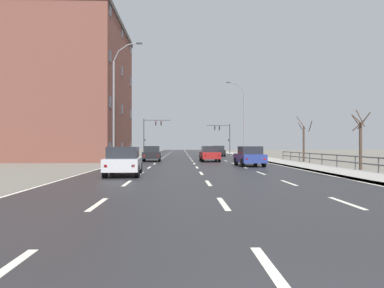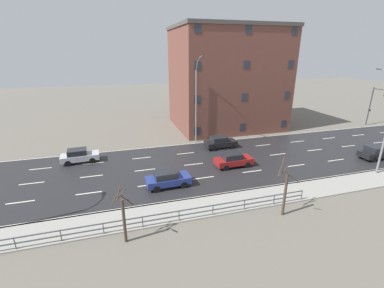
% 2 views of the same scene
% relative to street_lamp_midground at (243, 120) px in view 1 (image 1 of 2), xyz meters
% --- Properties ---
extents(ground_plane, '(160.00, 160.00, 0.12)m').
position_rel_street_lamp_midground_xyz_m(ground_plane, '(-7.43, 1.60, -5.15)').
color(ground_plane, '#666056').
extents(road_asphalt_strip, '(14.00, 120.00, 0.03)m').
position_rel_street_lamp_midground_xyz_m(road_asphalt_strip, '(-7.43, 13.60, -5.08)').
color(road_asphalt_strip, '#232326').
rests_on(road_asphalt_strip, ground).
extents(sidewalk_right, '(3.00, 120.00, 0.12)m').
position_rel_street_lamp_midground_xyz_m(sidewalk_right, '(1.00, 13.60, -5.03)').
color(sidewalk_right, gray).
rests_on(sidewalk_right, ground).
extents(guardrail, '(0.07, 31.94, 1.00)m').
position_rel_street_lamp_midground_xyz_m(guardrail, '(2.42, -26.77, -4.39)').
color(guardrail, '#515459').
rests_on(guardrail, ground).
extents(street_lamp_midground, '(2.60, 0.24, 10.43)m').
position_rel_street_lamp_midground_xyz_m(street_lamp_midground, '(0.00, 0.00, 0.00)').
color(street_lamp_midground, slate).
rests_on(street_lamp_midground, ground).
extents(street_lamp_left_bank, '(2.82, 0.24, 11.50)m').
position_rel_street_lamp_midground_xyz_m(street_lamp_left_bank, '(-14.85, -14.79, 0.51)').
color(street_lamp_left_bank, slate).
rests_on(street_lamp_left_bank, ground).
extents(traffic_signal_right, '(4.38, 0.36, 5.59)m').
position_rel_street_lamp_midground_xyz_m(traffic_signal_right, '(-0.61, 16.91, -1.27)').
color(traffic_signal_right, '#38383A').
rests_on(traffic_signal_right, ground).
extents(traffic_signal_left, '(4.90, 0.36, 6.45)m').
position_rel_street_lamp_midground_xyz_m(traffic_signal_left, '(-14.18, 15.89, -0.70)').
color(traffic_signal_left, '#38383A').
rests_on(traffic_signal_left, ground).
extents(car_near_left, '(2.01, 4.19, 1.57)m').
position_rel_street_lamp_midground_xyz_m(car_near_left, '(-11.70, -29.64, -4.29)').
color(car_near_left, '#B7B7BC').
rests_on(car_near_left, ground).
extents(car_mid_centre, '(1.97, 4.17, 1.57)m').
position_rel_street_lamp_midground_xyz_m(car_mid_centre, '(-11.58, -12.56, -4.29)').
color(car_mid_centre, black).
rests_on(car_mid_centre, ground).
extents(car_near_right, '(1.92, 4.15, 1.57)m').
position_rel_street_lamp_midground_xyz_m(car_near_right, '(-5.73, -13.40, -4.29)').
color(car_near_right, maroon).
rests_on(car_near_right, ground).
extents(car_far_left, '(1.96, 4.17, 1.57)m').
position_rel_street_lamp_midground_xyz_m(car_far_left, '(-3.23, -21.17, -4.29)').
color(car_far_left, navy).
rests_on(car_far_left, ground).
extents(car_far_right, '(1.87, 4.12, 1.57)m').
position_rel_street_lamp_midground_xyz_m(car_far_right, '(-3.09, 3.66, -4.29)').
color(car_far_right, black).
rests_on(car_far_right, ground).
extents(brick_building, '(13.52, 16.72, 15.74)m').
position_rel_street_lamp_midground_xyz_m(brick_building, '(-22.05, -7.50, 2.79)').
color(brick_building, brown).
rests_on(brick_building, ground).
extents(bare_tree_near, '(1.29, 1.36, 4.06)m').
position_rel_street_lamp_midground_xyz_m(bare_tree_near, '(3.48, -25.34, -3.18)').
color(bare_tree_near, '#423328').
rests_on(bare_tree_near, ground).
extents(bare_tree_mid, '(1.48, 1.33, 4.56)m').
position_rel_street_lamp_midground_xyz_m(bare_tree_mid, '(3.74, -13.56, -3.08)').
color(bare_tree_mid, '#423328').
rests_on(bare_tree_mid, ground).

